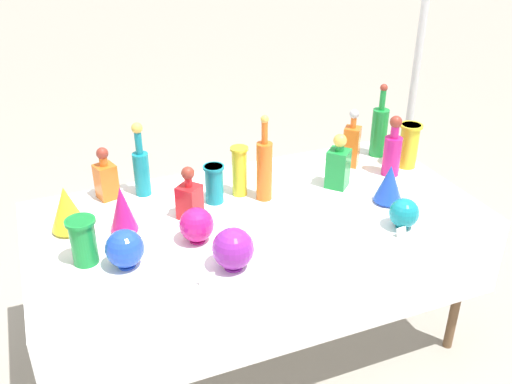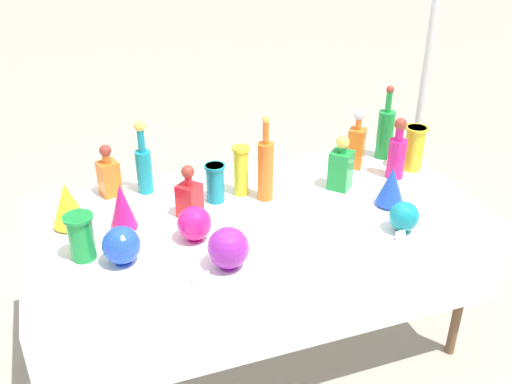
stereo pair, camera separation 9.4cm
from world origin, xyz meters
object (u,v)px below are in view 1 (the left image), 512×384
(round_bowl_3, at_px, (125,249))
(slender_vase_0, at_px, (240,170))
(tall_bottle_3, at_px, (264,168))
(slender_vase_1, at_px, (409,144))
(round_bowl_2, at_px, (404,213))
(round_bowl_1, at_px, (197,225))
(fluted_vase_1, at_px, (122,209))
(square_decanter_3, at_px, (189,198))
(fluted_vase_2, at_px, (389,183))
(square_decanter_0, at_px, (106,178))
(square_decanter_2, at_px, (338,165))
(tall_bottle_2, at_px, (379,130))
(slender_vase_2, at_px, (214,183))
(canopy_pole, at_px, (417,65))
(tall_bottle_0, at_px, (392,151))
(round_bowl_0, at_px, (233,249))
(fluted_vase_0, at_px, (67,208))
(square_decanter_1, at_px, (352,143))
(tall_bottle_1, at_px, (141,167))
(slender_vase_3, at_px, (83,240))

(round_bowl_3, bearing_deg, slender_vase_0, 31.75)
(tall_bottle_3, relative_size, slender_vase_1, 1.78)
(round_bowl_2, distance_m, round_bowl_3, 1.13)
(round_bowl_1, bearing_deg, round_bowl_2, -15.15)
(fluted_vase_1, bearing_deg, square_decanter_3, 1.57)
(fluted_vase_2, height_order, round_bowl_1, fluted_vase_2)
(square_decanter_0, height_order, square_decanter_3, square_decanter_0)
(square_decanter_0, bearing_deg, round_bowl_3, -92.33)
(square_decanter_2, height_order, round_bowl_3, square_decanter_2)
(slender_vase_0, bearing_deg, fluted_vase_2, -28.36)
(tall_bottle_2, distance_m, square_decanter_3, 1.13)
(square_decanter_2, xyz_separation_m, fluted_vase_2, (0.14, -0.22, -0.02))
(fluted_vase_1, distance_m, round_bowl_3, 0.25)
(square_decanter_0, distance_m, slender_vase_2, 0.49)
(slender_vase_2, xyz_separation_m, canopy_pole, (1.37, 0.45, 0.26))
(tall_bottle_3, distance_m, square_decanter_2, 0.37)
(fluted_vase_1, bearing_deg, tall_bottle_3, 3.82)
(tall_bottle_2, relative_size, round_bowl_1, 2.63)
(tall_bottle_0, height_order, square_decanter_2, tall_bottle_0)
(tall_bottle_2, relative_size, fluted_vase_2, 2.14)
(slender_vase_2, xyz_separation_m, round_bowl_0, (-0.09, -0.51, -0.01))
(slender_vase_2, height_order, fluted_vase_0, fluted_vase_0)
(tall_bottle_2, xyz_separation_m, square_decanter_1, (-0.20, -0.06, -0.02))
(tall_bottle_1, distance_m, square_decanter_2, 0.91)
(tall_bottle_3, bearing_deg, round_bowl_3, -157.04)
(square_decanter_3, distance_m, fluted_vase_0, 0.50)
(tall_bottle_3, bearing_deg, square_decanter_0, 157.34)
(tall_bottle_2, xyz_separation_m, round_bowl_0, (-1.05, -0.66, -0.06))
(slender_vase_2, xyz_separation_m, slender_vase_3, (-0.60, -0.26, 0.00))
(tall_bottle_2, bearing_deg, fluted_vase_0, -174.28)
(square_decanter_3, bearing_deg, square_decanter_2, 1.09)
(tall_bottle_2, xyz_separation_m, round_bowl_3, (-1.42, -0.50, -0.06))
(tall_bottle_3, distance_m, slender_vase_3, 0.85)
(square_decanter_0, bearing_deg, tall_bottle_0, -11.98)
(tall_bottle_3, bearing_deg, square_decanter_1, 16.07)
(tall_bottle_1, xyz_separation_m, square_decanter_0, (-0.16, 0.03, -0.04))
(tall_bottle_0, bearing_deg, slender_vase_0, 173.62)
(tall_bottle_2, distance_m, round_bowl_0, 1.24)
(canopy_pole, bearing_deg, tall_bottle_2, -144.54)
(square_decanter_1, height_order, square_decanter_3, square_decanter_1)
(slender_vase_3, bearing_deg, round_bowl_1, -2.86)
(square_decanter_2, bearing_deg, fluted_vase_1, -178.78)
(slender_vase_1, bearing_deg, slender_vase_0, 177.33)
(tall_bottle_1, distance_m, fluted_vase_0, 0.40)
(tall_bottle_0, distance_m, slender_vase_2, 0.90)
(fluted_vase_0, bearing_deg, slender_vase_2, 0.33)
(square_decanter_1, relative_size, round_bowl_1, 2.04)
(square_decanter_3, height_order, slender_vase_0, square_decanter_3)
(tall_bottle_2, relative_size, square_decanter_1, 1.29)
(square_decanter_1, xyz_separation_m, round_bowl_1, (-0.93, -0.38, -0.04))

